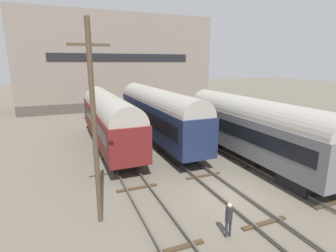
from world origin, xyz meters
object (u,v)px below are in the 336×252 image
object	(u,v)px
train_car_navy	(158,112)
utility_pole	(94,124)
bench	(310,151)
train_car_grey	(251,126)
train_car_maroon	(109,117)
person_worker	(229,217)

from	to	relation	value
train_car_navy	utility_pole	size ratio (longest dim) A/B	1.80
bench	train_car_grey	bearing A→B (deg)	131.78
train_car_maroon	bench	distance (m)	16.80
person_worker	utility_pole	bearing A→B (deg)	146.03
train_car_navy	person_worker	distance (m)	15.56
utility_pole	bench	bearing A→B (deg)	1.92
train_car_grey	person_worker	bearing A→B (deg)	-134.46
train_car_grey	train_car_navy	size ratio (longest dim) A/B	0.86
train_car_grey	bench	size ratio (longest dim) A/B	10.72
train_car_navy	person_worker	world-z (taller)	train_car_navy
train_car_maroon	person_worker	world-z (taller)	train_car_maroon
train_car_navy	utility_pole	bearing A→B (deg)	-122.26
train_car_maroon	bench	world-z (taller)	train_car_maroon
person_worker	utility_pole	size ratio (longest dim) A/B	0.18
train_car_maroon	train_car_navy	distance (m)	4.78
train_car_navy	train_car_grey	bearing A→B (deg)	-59.52
bench	utility_pole	xyz separation A→B (m)	(-15.02, -0.50, 3.43)
bench	utility_pole	bearing A→B (deg)	-178.08
train_car_maroon	utility_pole	world-z (taller)	utility_pole
train_car_grey	train_car_navy	distance (m)	9.43
train_car_grey	person_worker	distance (m)	10.19
train_car_grey	train_car_navy	bearing A→B (deg)	120.48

